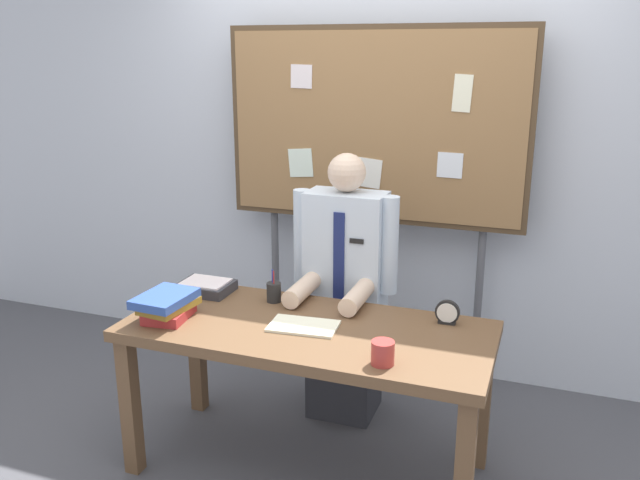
{
  "coord_description": "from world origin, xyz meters",
  "views": [
    {
      "loc": [
        0.97,
        -2.49,
        1.89
      ],
      "look_at": [
        0.0,
        0.16,
        1.07
      ],
      "focal_mm": 36.84,
      "sensor_mm": 36.0,
      "label": 1
    }
  ],
  "objects_px": {
    "desk": "(307,345)",
    "open_notebook": "(303,326)",
    "pen_holder": "(274,292)",
    "desk_clock": "(447,313)",
    "coffee_mug": "(383,353)",
    "book_stack": "(167,305)",
    "person": "(345,299)",
    "paper_tray": "(206,287)",
    "bulletin_board": "(374,131)"
  },
  "relations": [
    {
      "from": "desk",
      "to": "open_notebook",
      "type": "height_order",
      "value": "open_notebook"
    },
    {
      "from": "pen_holder",
      "to": "person",
      "type": "bearing_deg",
      "value": 51.26
    },
    {
      "from": "book_stack",
      "to": "open_notebook",
      "type": "xyz_separation_m",
      "value": [
        0.61,
        0.12,
        -0.06
      ]
    },
    {
      "from": "bulletin_board",
      "to": "desk_clock",
      "type": "relative_size",
      "value": 18.49
    },
    {
      "from": "paper_tray",
      "to": "desk",
      "type": "bearing_deg",
      "value": -19.0
    },
    {
      "from": "desk",
      "to": "paper_tray",
      "type": "bearing_deg",
      "value": 161.0
    },
    {
      "from": "desk",
      "to": "person",
      "type": "bearing_deg",
      "value": 90.0
    },
    {
      "from": "open_notebook",
      "to": "coffee_mug",
      "type": "relative_size",
      "value": 3.13
    },
    {
      "from": "desk",
      "to": "book_stack",
      "type": "xyz_separation_m",
      "value": [
        -0.62,
        -0.14,
        0.16
      ]
    },
    {
      "from": "book_stack",
      "to": "open_notebook",
      "type": "relative_size",
      "value": 0.98
    },
    {
      "from": "desk_clock",
      "to": "pen_holder",
      "type": "bearing_deg",
      "value": -178.64
    },
    {
      "from": "person",
      "to": "desk_clock",
      "type": "distance_m",
      "value": 0.66
    },
    {
      "from": "open_notebook",
      "to": "coffee_mug",
      "type": "distance_m",
      "value": 0.47
    },
    {
      "from": "coffee_mug",
      "to": "book_stack",
      "type": "bearing_deg",
      "value": 174.4
    },
    {
      "from": "person",
      "to": "desk_clock",
      "type": "xyz_separation_m",
      "value": [
        0.57,
        -0.3,
        0.12
      ]
    },
    {
      "from": "desk",
      "to": "bulletin_board",
      "type": "xyz_separation_m",
      "value": [
        -0.0,
        1.02,
        0.84
      ]
    },
    {
      "from": "desk",
      "to": "coffee_mug",
      "type": "bearing_deg",
      "value": -30.65
    },
    {
      "from": "paper_tray",
      "to": "book_stack",
      "type": "bearing_deg",
      "value": -88.51
    },
    {
      "from": "desk",
      "to": "desk_clock",
      "type": "relative_size",
      "value": 14.81
    },
    {
      "from": "bulletin_board",
      "to": "desk_clock",
      "type": "xyz_separation_m",
      "value": [
        0.57,
        -0.79,
        -0.69
      ]
    },
    {
      "from": "person",
      "to": "paper_tray",
      "type": "bearing_deg",
      "value": -153.09
    },
    {
      "from": "desk_clock",
      "to": "paper_tray",
      "type": "height_order",
      "value": "desk_clock"
    },
    {
      "from": "desk_clock",
      "to": "pen_holder",
      "type": "relative_size",
      "value": 0.68
    },
    {
      "from": "bulletin_board",
      "to": "coffee_mug",
      "type": "bearing_deg",
      "value": -72.19
    },
    {
      "from": "open_notebook",
      "to": "coffee_mug",
      "type": "height_order",
      "value": "coffee_mug"
    },
    {
      "from": "coffee_mug",
      "to": "paper_tray",
      "type": "distance_m",
      "value": 1.13
    },
    {
      "from": "book_stack",
      "to": "pen_holder",
      "type": "distance_m",
      "value": 0.51
    },
    {
      "from": "person",
      "to": "book_stack",
      "type": "height_order",
      "value": "person"
    },
    {
      "from": "book_stack",
      "to": "pen_holder",
      "type": "height_order",
      "value": "pen_holder"
    },
    {
      "from": "book_stack",
      "to": "desk_clock",
      "type": "relative_size",
      "value": 2.66
    },
    {
      "from": "person",
      "to": "pen_holder",
      "type": "bearing_deg",
      "value": -128.74
    },
    {
      "from": "person",
      "to": "desk_clock",
      "type": "relative_size",
      "value": 12.86
    },
    {
      "from": "desk",
      "to": "open_notebook",
      "type": "relative_size",
      "value": 5.44
    },
    {
      "from": "desk",
      "to": "open_notebook",
      "type": "xyz_separation_m",
      "value": [
        -0.01,
        -0.02,
        0.1
      ]
    },
    {
      "from": "person",
      "to": "desk",
      "type": "bearing_deg",
      "value": -90.0
    },
    {
      "from": "desk",
      "to": "pen_holder",
      "type": "distance_m",
      "value": 0.36
    },
    {
      "from": "person",
      "to": "bulletin_board",
      "type": "height_order",
      "value": "bulletin_board"
    },
    {
      "from": "bulletin_board",
      "to": "desk_clock",
      "type": "bearing_deg",
      "value": -53.84
    },
    {
      "from": "book_stack",
      "to": "desk_clock",
      "type": "height_order",
      "value": "book_stack"
    },
    {
      "from": "coffee_mug",
      "to": "pen_holder",
      "type": "distance_m",
      "value": 0.81
    },
    {
      "from": "bulletin_board",
      "to": "open_notebook",
      "type": "bearing_deg",
      "value": -90.53
    },
    {
      "from": "person",
      "to": "paper_tray",
      "type": "xyz_separation_m",
      "value": [
        -0.63,
        -0.32,
        0.1
      ]
    },
    {
      "from": "desk_clock",
      "to": "book_stack",
      "type": "bearing_deg",
      "value": -162.49
    },
    {
      "from": "bulletin_board",
      "to": "open_notebook",
      "type": "xyz_separation_m",
      "value": [
        -0.01,
        -1.04,
        -0.74
      ]
    },
    {
      "from": "person",
      "to": "pen_holder",
      "type": "height_order",
      "value": "person"
    },
    {
      "from": "pen_holder",
      "to": "paper_tray",
      "type": "distance_m",
      "value": 0.37
    },
    {
      "from": "bulletin_board",
      "to": "open_notebook",
      "type": "relative_size",
      "value": 6.8
    },
    {
      "from": "person",
      "to": "bulletin_board",
      "type": "xyz_separation_m",
      "value": [
        -0.0,
        0.49,
        0.81
      ]
    },
    {
      "from": "pen_holder",
      "to": "book_stack",
      "type": "bearing_deg",
      "value": -135.59
    },
    {
      "from": "person",
      "to": "open_notebook",
      "type": "bearing_deg",
      "value": -91.0
    }
  ]
}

